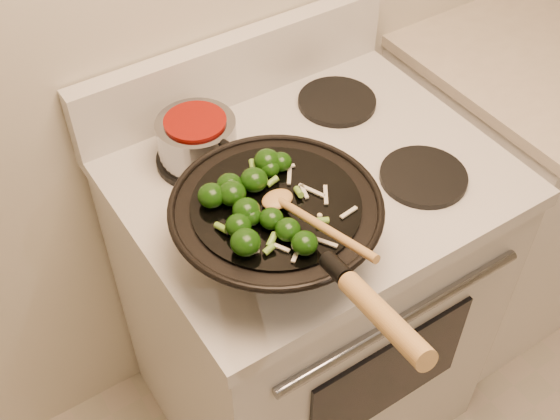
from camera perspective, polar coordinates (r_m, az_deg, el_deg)
stove at (r=1.80m, az=1.94°, el=-7.20°), size 0.78×0.67×1.08m
counter_unit at (r=2.26m, az=19.25°, el=2.73°), size 0.74×0.62×0.91m
wok at (r=1.25m, az=-0.22°, el=-1.23°), size 0.38×0.63×0.25m
stirfry at (r=1.19m, az=-2.12°, el=0.66°), size 0.23×0.25×0.04m
wooden_spoon at (r=1.16m, az=1.88°, el=-0.41°), size 0.06×0.27×0.08m
saucepan at (r=1.45m, az=-6.73°, el=5.75°), size 0.16×0.26×0.10m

